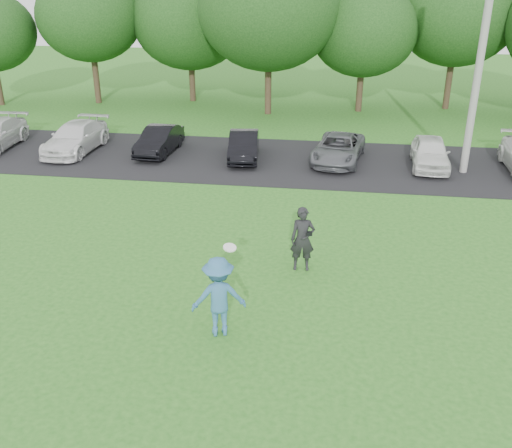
{
  "coord_description": "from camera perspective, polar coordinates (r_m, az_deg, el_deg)",
  "views": [
    {
      "loc": [
        1.96,
        -9.74,
        7.22
      ],
      "look_at": [
        0.0,
        3.5,
        1.3
      ],
      "focal_mm": 40.0,
      "sensor_mm": 36.0,
      "label": 1
    }
  ],
  "objects": [
    {
      "name": "parking_lot",
      "position": [
        23.94,
        3.34,
        6.3
      ],
      "size": [
        32.0,
        6.5,
        0.03
      ],
      "primitive_type": "cube",
      "color": "black",
      "rests_on": "ground"
    },
    {
      "name": "ground",
      "position": [
        12.28,
        -2.44,
        -12.17
      ],
      "size": [
        100.0,
        100.0,
        0.0
      ],
      "primitive_type": "plane",
      "color": "#26631C",
      "rests_on": "ground"
    },
    {
      "name": "utility_pole",
      "position": [
        22.97,
        21.74,
        16.54
      ],
      "size": [
        0.28,
        0.28,
        9.86
      ],
      "primitive_type": "cylinder",
      "color": "gray",
      "rests_on": "ground"
    },
    {
      "name": "camera_bystander",
      "position": [
        14.86,
        4.68,
        -1.52
      ],
      "size": [
        0.67,
        0.48,
        1.74
      ],
      "color": "black",
      "rests_on": "ground"
    },
    {
      "name": "frisbee_player",
      "position": [
        12.22,
        -3.75,
        -7.26
      ],
      "size": [
        1.32,
        1.0,
        2.23
      ],
      "color": "#336791",
      "rests_on": "ground"
    },
    {
      "name": "tree_row",
      "position": [
        32.59,
        8.07,
        19.57
      ],
      "size": [
        42.39,
        9.85,
        8.64
      ],
      "color": "#38281C",
      "rests_on": "ground"
    },
    {
      "name": "parked_cars",
      "position": [
        23.75,
        4.16,
        7.67
      ],
      "size": [
        28.15,
        4.65,
        1.23
      ],
      "color": "silver",
      "rests_on": "parking_lot"
    }
  ]
}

